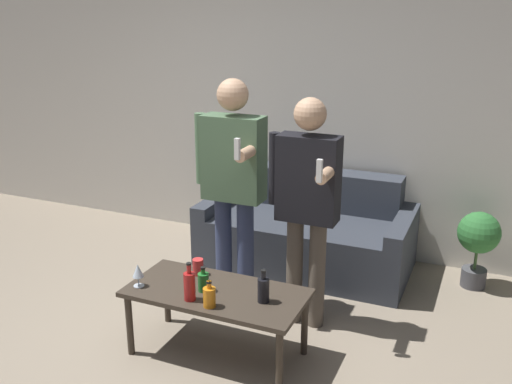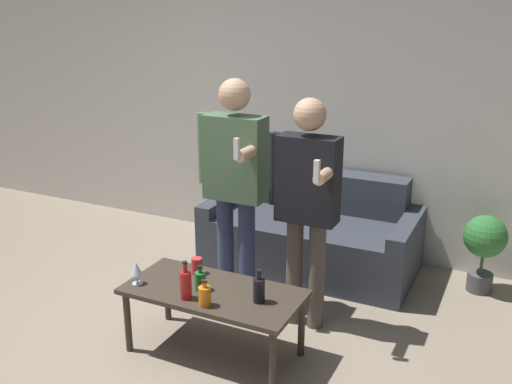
% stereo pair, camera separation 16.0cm
% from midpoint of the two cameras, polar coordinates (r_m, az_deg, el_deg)
% --- Properties ---
extents(ground_plane, '(16.00, 16.00, 0.00)m').
position_cam_midpoint_polar(ground_plane, '(3.76, -11.71, -16.95)').
color(ground_plane, gray).
extents(wall_back, '(8.00, 0.06, 2.70)m').
position_cam_midpoint_polar(wall_back, '(5.21, 2.14, 9.21)').
color(wall_back, silver).
rests_on(wall_back, ground_plane).
extents(couch, '(1.75, 0.89, 0.78)m').
position_cam_midpoint_polar(couch, '(4.93, 4.25, -4.11)').
color(couch, '#383D47').
rests_on(couch, ground_plane).
extents(coffee_table, '(1.12, 0.54, 0.45)m').
position_cam_midpoint_polar(coffee_table, '(3.64, -5.26, -10.49)').
color(coffee_table, '#3D3328').
rests_on(coffee_table, ground_plane).
extents(bottle_orange, '(0.07, 0.07, 0.24)m').
position_cam_midpoint_polar(bottle_orange, '(3.49, -7.99, -9.24)').
color(bottle_orange, '#B21E1E').
rests_on(bottle_orange, coffee_table).
extents(bottle_green, '(0.07, 0.07, 0.16)m').
position_cam_midpoint_polar(bottle_green, '(3.60, -6.57, -8.89)').
color(bottle_green, '#23752D').
rests_on(bottle_green, coffee_table).
extents(bottle_dark, '(0.07, 0.07, 0.21)m').
position_cam_midpoint_polar(bottle_dark, '(3.44, -0.61, -9.71)').
color(bottle_dark, black).
rests_on(bottle_dark, coffee_table).
extents(bottle_yellow, '(0.07, 0.07, 0.17)m').
position_cam_midpoint_polar(bottle_yellow, '(3.42, -6.05, -10.36)').
color(bottle_yellow, orange).
rests_on(bottle_yellow, coffee_table).
extents(wine_glass_near, '(0.07, 0.07, 0.15)m').
position_cam_midpoint_polar(wine_glass_near, '(3.71, -12.96, -7.76)').
color(wine_glass_near, silver).
rests_on(wine_glass_near, coffee_table).
extents(cup_on_table, '(0.07, 0.07, 0.11)m').
position_cam_midpoint_polar(cup_on_table, '(3.82, -7.02, -7.45)').
color(cup_on_table, red).
rests_on(cup_on_table, coffee_table).
extents(person_standing_left, '(0.52, 0.44, 1.68)m').
position_cam_midpoint_polar(person_standing_left, '(4.09, -3.46, 1.58)').
color(person_standing_left, navy).
rests_on(person_standing_left, ground_plane).
extents(person_standing_right, '(0.48, 0.41, 1.60)m').
position_cam_midpoint_polar(person_standing_right, '(3.78, 3.91, -0.45)').
color(person_standing_right, brown).
rests_on(person_standing_right, ground_plane).
extents(potted_plant, '(0.33, 0.33, 0.63)m').
position_cam_midpoint_polar(potted_plant, '(4.78, 20.45, -4.43)').
color(potted_plant, '#4C4C51').
rests_on(potted_plant, ground_plane).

